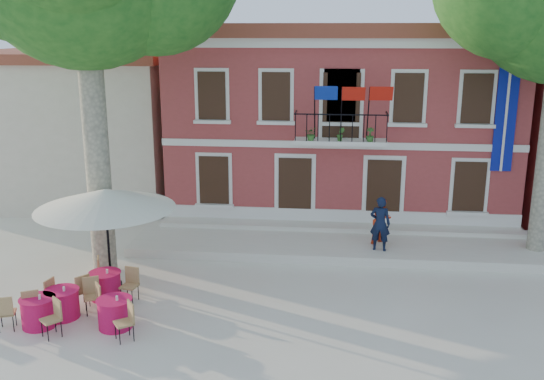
{
  "coord_description": "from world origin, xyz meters",
  "views": [
    {
      "loc": [
        1.8,
        -15.42,
        7.27
      ],
      "look_at": [
        -0.18,
        3.5,
        2.23
      ],
      "focal_mm": 40.0,
      "sensor_mm": 36.0,
      "label": 1
    }
  ],
  "objects": [
    {
      "name": "terrace",
      "position": [
        2.0,
        4.4,
        0.15
      ],
      "size": [
        14.0,
        3.4,
        0.3
      ],
      "primitive_type": "cube",
      "color": "silver",
      "rests_on": "ground"
    },
    {
      "name": "ground",
      "position": [
        0.0,
        0.0,
        0.0
      ],
      "size": [
        90.0,
        90.0,
        0.0
      ],
      "primitive_type": "plane",
      "color": "beige",
      "rests_on": "ground"
    },
    {
      "name": "cafe_table_1",
      "position": [
        -3.58,
        -2.01,
        0.42
      ],
      "size": [
        1.48,
        1.79,
        0.95
      ],
      "color": "#CF134F",
      "rests_on": "ground"
    },
    {
      "name": "main_building",
      "position": [
        2.0,
        9.99,
        3.78
      ],
      "size": [
        13.5,
        9.59,
        7.5
      ],
      "color": "#A33B3A",
      "rests_on": "ground"
    },
    {
      "name": "cafe_table_0",
      "position": [
        -5.52,
        -2.15,
        0.43
      ],
      "size": [
        1.84,
        1.77,
        0.95
      ],
      "color": "#CF134F",
      "rests_on": "ground"
    },
    {
      "name": "patio_umbrella",
      "position": [
        -4.62,
        0.48,
        2.64
      ],
      "size": [
        3.95,
        3.95,
        2.93
      ],
      "color": "black",
      "rests_on": "ground"
    },
    {
      "name": "cafe_table_4",
      "position": [
        -4.45,
        -0.37,
        0.43
      ],
      "size": [
        1.77,
        1.84,
        0.95
      ],
      "color": "#CF134F",
      "rests_on": "ground"
    },
    {
      "name": "neighbor_west",
      "position": [
        -9.5,
        11.0,
        3.22
      ],
      "size": [
        9.4,
        9.4,
        6.4
      ],
      "color": "beige",
      "rests_on": "ground"
    },
    {
      "name": "pedestrian_navy",
      "position": [
        3.34,
        3.5,
        1.2
      ],
      "size": [
        0.73,
        0.55,
        1.8
      ],
      "primitive_type": "imported",
      "rotation": [
        0.0,
        0.0,
        2.95
      ],
      "color": "black",
      "rests_on": "terrace"
    },
    {
      "name": "pedestrian_orange",
      "position": [
        3.45,
        4.16,
        1.1
      ],
      "size": [
        0.98,
        0.97,
        1.59
      ],
      "primitive_type": "imported",
      "rotation": [
        0.0,
        0.0,
        0.73
      ],
      "color": "red",
      "rests_on": "terrace"
    },
    {
      "name": "cafe_table_3",
      "position": [
        -5.13,
        -1.62,
        0.42
      ],
      "size": [
        1.9,
        1.24,
        0.95
      ],
      "color": "#CF134F",
      "rests_on": "ground"
    }
  ]
}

